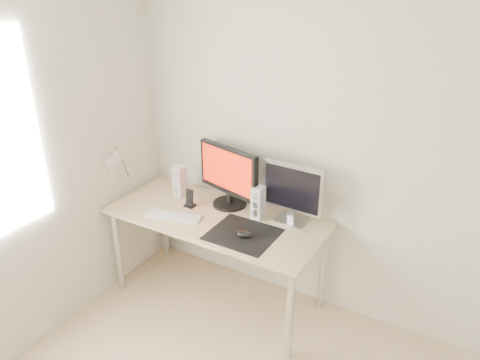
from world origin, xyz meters
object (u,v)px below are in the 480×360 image
at_px(speaker_right, 258,202).
at_px(keyboard, 174,216).
at_px(mouse, 243,234).
at_px(second_monitor, 293,191).
at_px(speaker_left, 179,181).
at_px(desk, 216,225).
at_px(phone_dock, 190,201).
at_px(main_monitor, 229,174).

distance_m(speaker_right, keyboard, 0.62).
distance_m(mouse, second_monitor, 0.45).
height_order(mouse, speaker_left, speaker_left).
height_order(desk, speaker_left, speaker_left).
relative_size(speaker_right, keyboard, 0.56).
xyz_separation_m(second_monitor, keyboard, (-0.76, -0.37, -0.23)).
bearing_deg(phone_dock, second_monitor, 13.23).
bearing_deg(desk, main_monitor, 92.06).
bearing_deg(speaker_right, main_monitor, 167.93).
xyz_separation_m(desk, main_monitor, (-0.01, 0.19, 0.33)).
relative_size(main_monitor, phone_dock, 3.92).
relative_size(second_monitor, speaker_left, 1.84).
height_order(speaker_right, keyboard, speaker_right).
relative_size(desk, keyboard, 3.67).
bearing_deg(second_monitor, main_monitor, -178.93).
relative_size(speaker_left, phone_dock, 1.77).
distance_m(main_monitor, speaker_right, 0.32).
xyz_separation_m(mouse, second_monitor, (0.19, 0.35, 0.22)).
height_order(mouse, speaker_right, speaker_right).
relative_size(desk, second_monitor, 3.55).
distance_m(second_monitor, keyboard, 0.88).
relative_size(second_monitor, phone_dock, 3.25).
distance_m(mouse, desk, 0.37).
relative_size(mouse, main_monitor, 0.22).
height_order(desk, keyboard, keyboard).
distance_m(speaker_left, phone_dock, 0.22).
bearing_deg(second_monitor, desk, -158.43).
bearing_deg(mouse, speaker_right, 98.59).
xyz_separation_m(speaker_left, speaker_right, (0.70, -0.00, 0.00)).
xyz_separation_m(mouse, phone_dock, (-0.56, 0.18, 0.02)).
xyz_separation_m(keyboard, phone_dock, (0.01, 0.19, 0.03)).
bearing_deg(phone_dock, mouse, -17.30).
bearing_deg(main_monitor, keyboard, -124.75).
bearing_deg(speaker_left, desk, -17.45).
bearing_deg(main_monitor, mouse, -46.65).
distance_m(mouse, speaker_left, 0.80).
height_order(desk, phone_dock, phone_dock).
bearing_deg(speaker_left, second_monitor, 4.08).
distance_m(desk, keyboard, 0.32).
xyz_separation_m(speaker_right, keyboard, (-0.53, -0.30, -0.12)).
relative_size(speaker_left, speaker_right, 1.00).
bearing_deg(speaker_left, speaker_right, -0.27).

